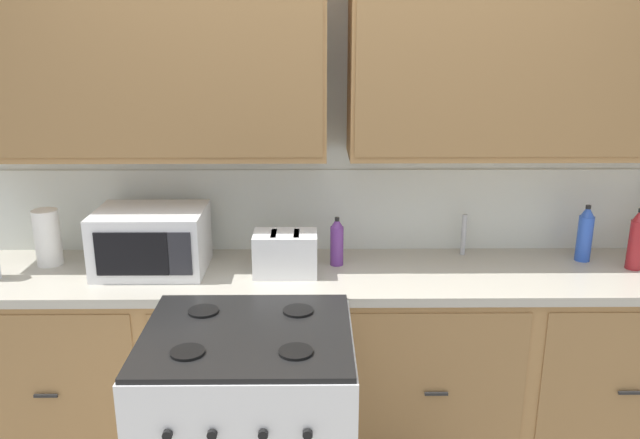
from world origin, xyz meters
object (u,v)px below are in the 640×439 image
microwave (152,240)px  bottle_blue (585,234)px  toaster (285,254)px  bottle_violet (337,242)px  bottle_red (637,240)px  paper_towel_roll (48,237)px

microwave → bottle_blue: size_ratio=1.79×
toaster → bottle_violet: (0.23, 0.11, 0.02)m
bottle_red → bottle_violet: bottle_red is taller
bottle_blue → bottle_violet: bearing=-177.7°
toaster → paper_towel_roll: bearing=173.1°
microwave → bottle_blue: microwave is taller
microwave → bottle_red: bottle_red is taller
paper_towel_roll → bottle_blue: size_ratio=0.97×
bottle_violet → toaster: bearing=-154.2°
bottle_blue → bottle_red: bearing=-30.2°
bottle_violet → paper_towel_roll: bearing=179.2°
paper_towel_roll → bottle_violet: 1.33m
bottle_violet → microwave: bearing=-176.1°
toaster → bottle_red: bearing=1.8°
paper_towel_roll → bottle_red: size_ratio=0.92×
paper_towel_roll → bottle_red: bottle_red is taller
microwave → bottle_blue: 1.99m
microwave → toaster: 0.60m
bottle_red → toaster: bearing=-178.2°
bottle_blue → paper_towel_roll: bearing=-179.3°
toaster → bottle_blue: size_ratio=1.04×
bottle_red → bottle_violet: bearing=177.3°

